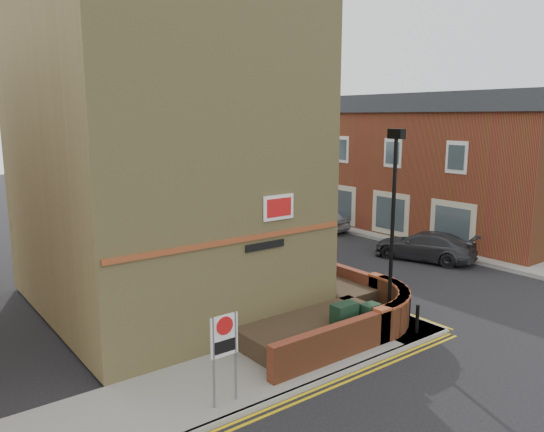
{
  "coord_description": "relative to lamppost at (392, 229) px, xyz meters",
  "views": [
    {
      "loc": [
        -11.07,
        -9.3,
        6.79
      ],
      "look_at": [
        -0.96,
        4.0,
        3.64
      ],
      "focal_mm": 35.0,
      "sensor_mm": 36.0,
      "label": 1
    }
  ],
  "objects": [
    {
      "name": "utility_cabinet_large",
      "position": [
        -1.9,
        0.1,
        -2.62
      ],
      "size": [
        0.8,
        0.45,
        1.2
      ],
      "primitive_type": "cube",
      "color": "black",
      "rests_on": "pavement_corner"
    },
    {
      "name": "utility_cabinet_small",
      "position": [
        -1.1,
        -0.2,
        -2.67
      ],
      "size": [
        0.55,
        0.4,
        1.1
      ],
      "primitive_type": "cube",
      "color": "black",
      "rests_on": "pavement_corner"
    },
    {
      "name": "kerb_side",
      "position": [
        -5.1,
        -1.2,
        -3.28
      ],
      "size": [
        13.0,
        0.15,
        0.12
      ],
      "primitive_type": "cube",
      "color": "gray",
      "rests_on": "ground"
    },
    {
      "name": "tree_near",
      "position": [
        0.4,
        12.85,
        1.36
      ],
      "size": [
        3.64,
        3.65,
        6.7
      ],
      "color": "#382B1E",
      "rests_on": "pavement_main"
    },
    {
      "name": "bollard_near",
      "position": [
        0.4,
        -0.8,
        -2.77
      ],
      "size": [
        0.11,
        0.11,
        0.9
      ],
      "primitive_type": "cylinder",
      "color": "black",
      "rests_on": "pavement_corner"
    },
    {
      "name": "pavement_corner",
      "position": [
        -5.1,
        0.3,
        -3.28
      ],
      "size": [
        13.0,
        3.0,
        0.12
      ],
      "primitive_type": "cube",
      "color": "gray",
      "rests_on": "ground"
    },
    {
      "name": "tree_mid",
      "position": [
        0.4,
        20.85,
        1.85
      ],
      "size": [
        4.03,
        4.03,
        7.42
      ],
      "color": "#382B1E",
      "rests_on": "pavement_main"
    },
    {
      "name": "yellow_lines_main",
      "position": [
        1.65,
        14.8,
        -3.34
      ],
      "size": [
        0.28,
        32.0,
        0.01
      ],
      "primitive_type": "cube",
      "color": "gold",
      "rests_on": "ground"
    },
    {
      "name": "silver_car_far",
      "position": [
        8.56,
        12.8,
        -2.64
      ],
      "size": [
        1.9,
        4.21,
        1.4
      ],
      "primitive_type": "imported",
      "rotation": [
        0.0,
        0.0,
        3.2
      ],
      "color": "#A1A2A9",
      "rests_on": "ground"
    },
    {
      "name": "silver_car_near",
      "position": [
        3.4,
        13.98,
        -2.67
      ],
      "size": [
        2.3,
        4.3,
        1.35
      ],
      "primitive_type": "imported",
      "rotation": [
        0.0,
        0.0,
        -0.22
      ],
      "color": "#97989E",
      "rests_on": "ground"
    },
    {
      "name": "pavement_main",
      "position": [
        0.4,
        14.8,
        -3.28
      ],
      "size": [
        2.0,
        32.0,
        0.12
      ],
      "primitive_type": "cube",
      "color": "gray",
      "rests_on": "ground"
    },
    {
      "name": "lamppost",
      "position": [
        0.0,
        0.0,
        0.0
      ],
      "size": [
        0.25,
        0.5,
        6.3
      ],
      "color": "black",
      "rests_on": "pavement_corner"
    },
    {
      "name": "yellow_lines_side",
      "position": [
        -5.1,
        -1.45,
        -3.34
      ],
      "size": [
        13.0,
        0.28,
        0.01
      ],
      "primitive_type": "cube",
      "color": "gold",
      "rests_on": "ground"
    },
    {
      "name": "bollard_far",
      "position": [
        1.0,
        -0.0,
        -2.77
      ],
      "size": [
        0.11,
        0.11,
        0.9
      ],
      "primitive_type": "cylinder",
      "color": "black",
      "rests_on": "pavement_corner"
    },
    {
      "name": "corner_building",
      "position": [
        -4.44,
        6.8,
        2.88
      ],
      "size": [
        8.95,
        10.4,
        13.6
      ],
      "color": "tan",
      "rests_on": "ground"
    },
    {
      "name": "pavement_far",
      "position": [
        11.4,
        11.8,
        -3.28
      ],
      "size": [
        4.0,
        40.0,
        0.12
      ],
      "primitive_type": "cube",
      "color": "gray",
      "rests_on": "ground"
    },
    {
      "name": "far_terrace",
      "position": [
        12.9,
        15.8,
        0.7
      ],
      "size": [
        5.4,
        30.4,
        8.0
      ],
      "color": "brown",
      "rests_on": "ground"
    },
    {
      "name": "traffic_light_assembly",
      "position": [
        0.8,
        23.8,
        -0.56
      ],
      "size": [
        0.2,
        0.16,
        4.2
      ],
      "color": "black",
      "rests_on": "pavement_main"
    },
    {
      "name": "garden_wall",
      "position": [
        -1.6,
        1.3,
        -3.34
      ],
      "size": [
        6.8,
        6.0,
        1.2
      ],
      "primitive_type": null,
      "color": "brown",
      "rests_on": "ground"
    },
    {
      "name": "ground",
      "position": [
        -1.6,
        -1.2,
        -3.34
      ],
      "size": [
        120.0,
        120.0,
        0.0
      ],
      "primitive_type": "plane",
      "color": "black",
      "rests_on": "ground"
    },
    {
      "name": "kerb_main_near",
      "position": [
        1.4,
        14.8,
        -3.28
      ],
      "size": [
        0.15,
        32.0,
        0.12
      ],
      "primitive_type": "cube",
      "color": "gray",
      "rests_on": "ground"
    },
    {
      "name": "zone_sign",
      "position": [
        -6.6,
        -0.7,
        -1.7
      ],
      "size": [
        0.72,
        0.07,
        2.2
      ],
      "color": "slate",
      "rests_on": "pavement_corner"
    },
    {
      "name": "tree_far",
      "position": [
        0.4,
        28.85,
        1.57
      ],
      "size": [
        3.81,
        3.81,
        7.0
      ],
      "color": "#382B1E",
      "rests_on": "pavement_main"
    },
    {
      "name": "grey_car_far",
      "position": [
        8.07,
        4.69,
        -2.65
      ],
      "size": [
        3.33,
        5.12,
        1.38
      ],
      "primitive_type": "imported",
      "rotation": [
        0.0,
        0.0,
        3.46
      ],
      "color": "#2D2E32",
      "rests_on": "ground"
    },
    {
      "name": "far_terrace_cream",
      "position": [
        12.9,
        36.8,
        0.71
      ],
      "size": [
        5.4,
        12.4,
        8.0
      ],
      "color": "#BAB79A",
      "rests_on": "ground"
    },
    {
      "name": "kerb_main_far",
      "position": [
        9.4,
        11.8,
        -3.28
      ],
      "size": [
        0.15,
        40.0,
        0.12
      ],
      "primitive_type": "cube",
      "color": "gray",
      "rests_on": "ground"
    },
    {
      "name": "red_car_main",
      "position": [
        3.24,
        19.88,
        -2.63
      ],
      "size": [
        2.41,
        5.18,
        1.44
      ],
      "primitive_type": "imported",
      "rotation": [
        0.0,
        0.0,
        -0.01
      ],
      "color": "maroon",
      "rests_on": "ground"
    }
  ]
}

